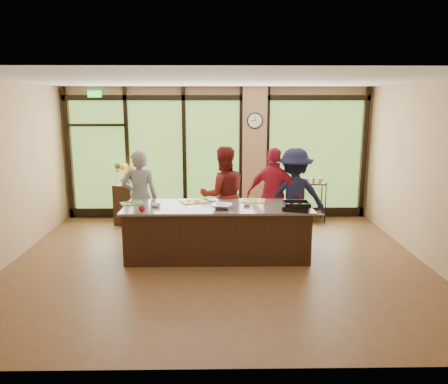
{
  "coord_description": "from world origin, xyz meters",
  "views": [
    {
      "loc": [
        -0.0,
        -7.0,
        2.7
      ],
      "look_at": [
        0.12,
        0.4,
        1.14
      ],
      "focal_mm": 35.0,
      "sensor_mm": 36.0,
      "label": 1
    }
  ],
  "objects_px": {
    "cook_left": "(140,198)",
    "bar_cart": "(309,195)",
    "cook_right": "(294,197)",
    "flower_stand": "(127,204)",
    "roasting_pan": "(296,208)",
    "island_base": "(217,232)"
  },
  "relations": [
    {
      "from": "cook_left",
      "to": "bar_cart",
      "type": "xyz_separation_m",
      "value": [
        3.52,
        1.56,
        -0.3
      ]
    },
    {
      "from": "cook_right",
      "to": "bar_cart",
      "type": "xyz_separation_m",
      "value": [
        0.62,
        1.57,
        -0.32
      ]
    },
    {
      "from": "flower_stand",
      "to": "bar_cart",
      "type": "bearing_deg",
      "value": 22.01
    },
    {
      "from": "cook_right",
      "to": "flower_stand",
      "type": "relative_size",
      "value": 2.05
    },
    {
      "from": "cook_left",
      "to": "cook_right",
      "type": "bearing_deg",
      "value": 173.59
    },
    {
      "from": "roasting_pan",
      "to": "bar_cart",
      "type": "height_order",
      "value": "bar_cart"
    },
    {
      "from": "cook_right",
      "to": "bar_cart",
      "type": "height_order",
      "value": "cook_right"
    },
    {
      "from": "roasting_pan",
      "to": "flower_stand",
      "type": "height_order",
      "value": "roasting_pan"
    },
    {
      "from": "cook_right",
      "to": "flower_stand",
      "type": "height_order",
      "value": "cook_right"
    },
    {
      "from": "flower_stand",
      "to": "cook_left",
      "type": "bearing_deg",
      "value": -49.19
    },
    {
      "from": "island_base",
      "to": "flower_stand",
      "type": "height_order",
      "value": "flower_stand"
    },
    {
      "from": "island_base",
      "to": "flower_stand",
      "type": "distance_m",
      "value": 2.89
    },
    {
      "from": "cook_left",
      "to": "cook_right",
      "type": "xyz_separation_m",
      "value": [
        2.9,
        -0.01,
        0.01
      ]
    },
    {
      "from": "island_base",
      "to": "roasting_pan",
      "type": "bearing_deg",
      "value": -14.93
    },
    {
      "from": "cook_left",
      "to": "bar_cart",
      "type": "relative_size",
      "value": 1.81
    },
    {
      "from": "island_base",
      "to": "flower_stand",
      "type": "xyz_separation_m",
      "value": [
        -1.99,
        2.09,
        0.01
      ]
    },
    {
      "from": "cook_right",
      "to": "bar_cart",
      "type": "distance_m",
      "value": 1.72
    },
    {
      "from": "island_base",
      "to": "flower_stand",
      "type": "relative_size",
      "value": 3.46
    },
    {
      "from": "cook_right",
      "to": "flower_stand",
      "type": "bearing_deg",
      "value": -22.65
    },
    {
      "from": "island_base",
      "to": "bar_cart",
      "type": "height_order",
      "value": "bar_cart"
    },
    {
      "from": "island_base",
      "to": "roasting_pan",
      "type": "height_order",
      "value": "roasting_pan"
    },
    {
      "from": "roasting_pan",
      "to": "flower_stand",
      "type": "relative_size",
      "value": 0.46
    }
  ]
}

